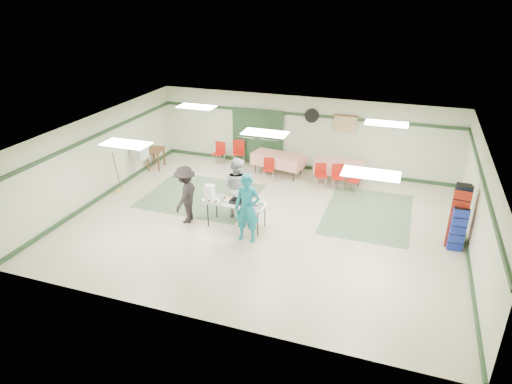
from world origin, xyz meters
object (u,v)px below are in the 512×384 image
(volunteer_teal, at_px, (247,208))
(dining_table_b, at_px, (278,159))
(chair_c, at_px, (355,178))
(broom, at_px, (117,172))
(chair_loose_a, at_px, (239,150))
(printer_table, at_px, (155,152))
(dining_table_a, at_px, (339,167))
(crate_stack_blue_b, at_px, (457,227))
(chair_a, at_px, (338,174))
(chair_d, at_px, (269,167))
(crate_stack_red, at_px, (459,217))
(volunteer_grey, at_px, (237,187))
(chair_b, at_px, (321,173))
(chair_loose_b, at_px, (219,151))
(serving_table, at_px, (236,204))
(crate_stack_blue_a, at_px, (459,216))
(volunteer_dark, at_px, (186,195))

(volunteer_teal, relative_size, dining_table_b, 0.97)
(dining_table_b, relative_size, chair_c, 2.51)
(chair_c, distance_m, broom, 7.84)
(chair_loose_a, distance_m, printer_table, 3.10)
(dining_table_a, bearing_deg, printer_table, -177.76)
(chair_loose_a, distance_m, crate_stack_blue_b, 8.45)
(chair_a, distance_m, chair_d, 2.42)
(crate_stack_red, relative_size, broom, 1.21)
(volunteer_grey, xyz_separation_m, broom, (-4.35, 0.31, -0.20))
(chair_d, relative_size, crate_stack_red, 0.47)
(chair_d, distance_m, broom, 5.12)
(chair_c, xyz_separation_m, chair_d, (-2.99, 0.00, 0.01))
(dining_table_a, relative_size, chair_d, 2.23)
(dining_table_b, distance_m, chair_a, 2.33)
(dining_table_b, distance_m, printer_table, 4.57)
(volunteer_grey, xyz_separation_m, chair_c, (3.03, 2.93, -0.44))
(chair_b, bearing_deg, crate_stack_blue_b, -54.36)
(chair_loose_a, bearing_deg, dining_table_a, -28.32)
(dining_table_b, xyz_separation_m, printer_table, (-4.48, -0.90, 0.05))
(chair_loose_b, xyz_separation_m, broom, (-2.15, -3.47, 0.19))
(chair_a, bearing_deg, chair_loose_b, 149.63)
(chair_a, relative_size, crate_stack_red, 0.51)
(crate_stack_red, distance_m, broom, 10.38)
(serving_table, xyz_separation_m, chair_loose_b, (-2.42, 4.41, -0.19))
(chair_loose_b, height_order, crate_stack_blue_b, crate_stack_blue_b)
(serving_table, bearing_deg, crate_stack_blue_b, 9.23)
(chair_loose_b, bearing_deg, chair_a, -8.04)
(chair_b, relative_size, crate_stack_blue_a, 0.48)
(volunteer_dark, distance_m, crate_stack_blue_a, 7.37)
(chair_b, xyz_separation_m, crate_stack_blue_a, (4.14, -2.58, 0.35))
(dining_table_a, height_order, chair_loose_b, chair_loose_b)
(chair_loose_b, bearing_deg, crate_stack_red, -20.65)
(chair_b, bearing_deg, chair_loose_a, 142.32)
(broom, bearing_deg, volunteer_teal, -12.87)
(dining_table_a, distance_m, chair_b, 0.78)
(chair_loose_a, bearing_deg, broom, -149.18)
(chair_b, relative_size, chair_d, 1.04)
(volunteer_grey, xyz_separation_m, chair_b, (1.89, 2.93, -0.41))
(dining_table_a, relative_size, crate_stack_red, 1.06)
(dining_table_b, bearing_deg, chair_b, -9.06)
(printer_table, xyz_separation_m, broom, (-0.08, -2.29, 0.09))
(crate_stack_red, bearing_deg, chair_a, 143.49)
(crate_stack_red, bearing_deg, dining_table_a, 138.46)
(volunteer_grey, relative_size, dining_table_a, 1.04)
(serving_table, height_order, dining_table_b, dining_table_b)
(chair_b, relative_size, chair_loose_a, 0.87)
(chair_a, distance_m, crate_stack_blue_b, 4.53)
(serving_table, height_order, chair_loose_a, chair_loose_a)
(dining_table_b, xyz_separation_m, chair_a, (2.26, -0.57, -0.04))
(volunteer_teal, height_order, crate_stack_blue_a, volunteer_teal)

